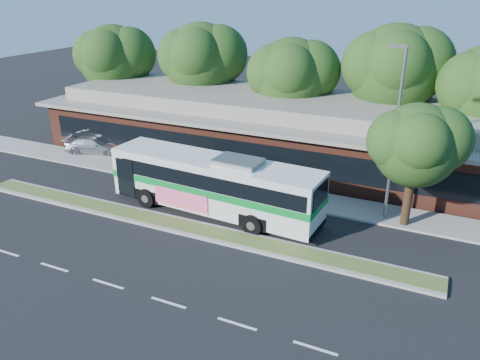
% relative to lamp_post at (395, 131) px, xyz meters
% --- Properties ---
extents(ground, '(120.00, 120.00, 0.00)m').
position_rel_lamp_post_xyz_m(ground, '(-9.56, -6.00, -4.90)').
color(ground, black).
rests_on(ground, ground).
extents(median_strip, '(26.00, 1.10, 0.15)m').
position_rel_lamp_post_xyz_m(median_strip, '(-9.56, -5.40, -4.83)').
color(median_strip, '#465D27').
rests_on(median_strip, ground).
extents(sidewalk, '(44.00, 2.60, 0.12)m').
position_rel_lamp_post_xyz_m(sidewalk, '(-9.56, 0.40, -4.84)').
color(sidewalk, gray).
rests_on(sidewalk, ground).
extents(parking_lot, '(14.00, 12.00, 0.01)m').
position_rel_lamp_post_xyz_m(parking_lot, '(-27.56, 4.00, -4.90)').
color(parking_lot, black).
rests_on(parking_lot, ground).
extents(plaza_building, '(33.20, 11.20, 4.45)m').
position_rel_lamp_post_xyz_m(plaza_building, '(-9.56, 6.99, -2.77)').
color(plaza_building, '#5B291C').
rests_on(plaza_building, ground).
extents(lamp_post, '(0.93, 0.18, 9.07)m').
position_rel_lamp_post_xyz_m(lamp_post, '(0.00, 0.00, 0.00)').
color(lamp_post, slate).
rests_on(lamp_post, ground).
extents(tree_bg_a, '(6.47, 5.80, 8.63)m').
position_rel_lamp_post_xyz_m(tree_bg_a, '(-24.15, 9.14, 0.97)').
color(tree_bg_a, black).
rests_on(tree_bg_a, ground).
extents(tree_bg_b, '(6.69, 6.00, 9.00)m').
position_rel_lamp_post_xyz_m(tree_bg_b, '(-16.13, 10.14, 1.24)').
color(tree_bg_b, black).
rests_on(tree_bg_b, ground).
extents(tree_bg_c, '(6.24, 5.60, 8.26)m').
position_rel_lamp_post_xyz_m(tree_bg_c, '(-8.16, 9.13, 0.69)').
color(tree_bg_c, black).
rests_on(tree_bg_c, ground).
extents(tree_bg_d, '(6.91, 6.20, 9.37)m').
position_rel_lamp_post_xyz_m(tree_bg_d, '(-1.12, 10.15, 1.52)').
color(tree_bg_d, black).
rests_on(tree_bg_d, ground).
extents(transit_bus, '(12.20, 3.42, 3.39)m').
position_rel_lamp_post_xyz_m(transit_bus, '(-8.58, -3.11, -3.02)').
color(transit_bus, silver).
rests_on(transit_bus, ground).
extents(sedan, '(4.68, 3.03, 1.26)m').
position_rel_lamp_post_xyz_m(sedan, '(-21.29, 1.84, -4.27)').
color(sedan, '#ABADB3').
rests_on(sedan, ground).
extents(sidewalk_tree, '(4.64, 4.16, 6.50)m').
position_rel_lamp_post_xyz_m(sidewalk_tree, '(1.41, -0.29, -0.40)').
color(sidewalk_tree, black).
rests_on(sidewalk_tree, ground).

